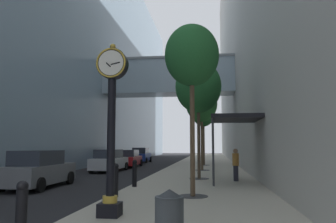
% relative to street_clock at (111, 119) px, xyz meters
% --- Properties ---
extents(ground_plane, '(110.00, 110.00, 0.00)m').
position_rel_street_clock_xyz_m(ground_plane, '(-1.12, 21.89, -2.68)').
color(ground_plane, black).
rests_on(ground_plane, ground).
extents(sidewalk_right, '(6.17, 80.00, 0.14)m').
position_rel_street_clock_xyz_m(sidewalk_right, '(1.97, 24.89, -2.61)').
color(sidewalk_right, '#ADA593').
rests_on(sidewalk_right, ground).
extents(building_block_left, '(22.65, 80.00, 26.38)m').
position_rel_street_clock_xyz_m(building_block_left, '(-12.70, 24.89, 10.48)').
color(building_block_left, '#849EB2').
rests_on(building_block_left, ground).
extents(building_block_right, '(9.00, 80.00, 32.72)m').
position_rel_street_clock_xyz_m(building_block_right, '(9.55, 24.89, 13.68)').
color(building_block_right, '#B7B2A8').
rests_on(building_block_right, ground).
extents(street_clock, '(0.84, 0.55, 4.62)m').
position_rel_street_clock_xyz_m(street_clock, '(0.00, 0.00, 0.00)').
color(street_clock, black).
rests_on(street_clock, sidewalk_right).
extents(bollard_nearest, '(0.22, 0.22, 1.20)m').
position_rel_street_clock_xyz_m(bollard_nearest, '(-0.79, -2.74, -1.91)').
color(bollard_nearest, black).
rests_on(bollard_nearest, sidewalk_right).
extents(bollard_third, '(0.22, 0.22, 1.20)m').
position_rel_street_clock_xyz_m(bollard_third, '(-0.79, 3.14, -1.91)').
color(bollard_third, black).
rests_on(bollard_third, sidewalk_right).
extents(bollard_fourth, '(0.22, 0.22, 1.20)m').
position_rel_street_clock_xyz_m(bollard_fourth, '(-0.79, 6.09, -1.91)').
color(bollard_fourth, black).
rests_on(bollard_fourth, sidewalk_right).
extents(street_tree_near, '(2.05, 2.05, 6.42)m').
position_rel_street_clock_xyz_m(street_tree_near, '(1.96, 3.63, 2.65)').
color(street_tree_near, '#333335').
rests_on(street_tree_near, sidewalk_right).
extents(street_tree_mid_near, '(2.62, 2.62, 6.69)m').
position_rel_street_clock_xyz_m(street_tree_mid_near, '(1.96, 9.96, 2.62)').
color(street_tree_mid_near, '#333335').
rests_on(street_tree_mid_near, sidewalk_right).
extents(street_tree_mid_far, '(2.39, 2.39, 6.37)m').
position_rel_street_clock_xyz_m(street_tree_mid_far, '(1.96, 16.28, 2.43)').
color(street_tree_mid_far, '#333335').
rests_on(street_tree_mid_far, sidewalk_right).
extents(street_tree_far, '(2.03, 2.03, 5.96)m').
position_rel_street_clock_xyz_m(street_tree_far, '(1.96, 22.61, 2.21)').
color(street_tree_far, '#333335').
rests_on(street_tree_far, sidewalk_right).
extents(trash_bin, '(0.53, 0.53, 1.05)m').
position_rel_street_clock_xyz_m(trash_bin, '(1.88, -2.45, -2.00)').
color(trash_bin, '#383D42').
rests_on(trash_bin, sidewalk_right).
extents(pedestrian_walking, '(0.43, 0.43, 1.67)m').
position_rel_street_clock_xyz_m(pedestrian_walking, '(3.90, 9.04, -1.65)').
color(pedestrian_walking, '#23232D').
rests_on(pedestrian_walking, sidewalk_right).
extents(storefront_awning, '(2.40, 3.60, 3.30)m').
position_rel_street_clock_xyz_m(storefront_awning, '(3.81, 8.35, 0.61)').
color(storefront_awning, black).
rests_on(storefront_awning, sidewalk_right).
extents(car_red_near, '(2.20, 4.54, 1.57)m').
position_rel_street_clock_xyz_m(car_red_near, '(-5.00, 21.17, -1.91)').
color(car_red_near, '#AD191E').
rests_on(car_red_near, ground).
extents(car_grey_mid, '(2.05, 4.60, 1.74)m').
position_rel_street_clock_xyz_m(car_grey_mid, '(-5.44, 6.18, -1.84)').
color(car_grey_mid, slate).
rests_on(car_grey_mid, ground).
extents(car_blue_far, '(2.04, 4.23, 1.73)m').
position_rel_street_clock_xyz_m(car_blue_far, '(-5.54, 29.27, -1.84)').
color(car_blue_far, navy).
rests_on(car_blue_far, ground).
extents(car_silver_trailing, '(1.99, 4.58, 1.67)m').
position_rel_street_clock_xyz_m(car_silver_trailing, '(-5.10, 15.88, -1.87)').
color(car_silver_trailing, '#B7BABF').
rests_on(car_silver_trailing, ground).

